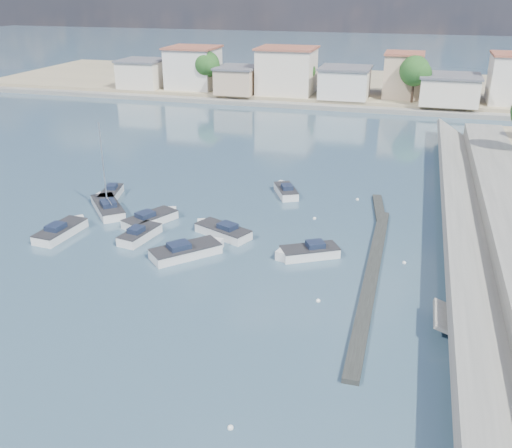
{
  "coord_description": "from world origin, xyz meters",
  "views": [
    {
      "loc": [
        8.91,
        -29.11,
        20.62
      ],
      "look_at": [
        -3.36,
        14.49,
        1.4
      ],
      "focal_mm": 40.0,
      "sensor_mm": 36.0,
      "label": 1
    }
  ],
  "objects_px": {
    "motorboat_c": "(221,231)",
    "motorboat_g": "(111,195)",
    "motorboat_a": "(63,230)",
    "motorboat_d": "(307,253)",
    "motorboat_h": "(189,251)",
    "motorboat_b": "(141,234)",
    "motorboat_e": "(153,219)",
    "motorboat_f": "(286,191)",
    "sailboat": "(107,206)"
  },
  "relations": [
    {
      "from": "motorboat_h",
      "to": "motorboat_f",
      "type": "bearing_deg",
      "value": 75.19
    },
    {
      "from": "motorboat_b",
      "to": "motorboat_h",
      "type": "height_order",
      "value": "same"
    },
    {
      "from": "motorboat_b",
      "to": "sailboat",
      "type": "height_order",
      "value": "sailboat"
    },
    {
      "from": "motorboat_a",
      "to": "motorboat_g",
      "type": "bearing_deg",
      "value": 92.94
    },
    {
      "from": "motorboat_f",
      "to": "motorboat_g",
      "type": "height_order",
      "value": "same"
    },
    {
      "from": "motorboat_c",
      "to": "motorboat_g",
      "type": "xyz_separation_m",
      "value": [
        -14.03,
        5.69,
        0.0
      ]
    },
    {
      "from": "motorboat_g",
      "to": "motorboat_h",
      "type": "bearing_deg",
      "value": -38.64
    },
    {
      "from": "motorboat_f",
      "to": "motorboat_g",
      "type": "bearing_deg",
      "value": -160.48
    },
    {
      "from": "motorboat_d",
      "to": "motorboat_h",
      "type": "relative_size",
      "value": 0.9
    },
    {
      "from": "motorboat_h",
      "to": "motorboat_b",
      "type": "bearing_deg",
      "value": 158.89
    },
    {
      "from": "motorboat_e",
      "to": "motorboat_h",
      "type": "relative_size",
      "value": 1.0
    },
    {
      "from": "motorboat_a",
      "to": "motorboat_f",
      "type": "distance_m",
      "value": 22.78
    },
    {
      "from": "motorboat_g",
      "to": "sailboat",
      "type": "xyz_separation_m",
      "value": [
        1.35,
        -3.11,
        0.03
      ]
    },
    {
      "from": "motorboat_e",
      "to": "motorboat_f",
      "type": "height_order",
      "value": "same"
    },
    {
      "from": "motorboat_a",
      "to": "motorboat_c",
      "type": "xyz_separation_m",
      "value": [
        13.55,
        3.72,
        0.0
      ]
    },
    {
      "from": "motorboat_a",
      "to": "motorboat_c",
      "type": "distance_m",
      "value": 14.05
    },
    {
      "from": "motorboat_e",
      "to": "motorboat_g",
      "type": "distance_m",
      "value": 8.47
    },
    {
      "from": "motorboat_a",
      "to": "motorboat_c",
      "type": "height_order",
      "value": "same"
    },
    {
      "from": "motorboat_c",
      "to": "motorboat_e",
      "type": "xyz_separation_m",
      "value": [
        -7.03,
        0.92,
        -0.0
      ]
    },
    {
      "from": "motorboat_e",
      "to": "motorboat_f",
      "type": "xyz_separation_m",
      "value": [
        10.18,
        10.86,
        -0.0
      ]
    },
    {
      "from": "sailboat",
      "to": "motorboat_a",
      "type": "bearing_deg",
      "value": -97.79
    },
    {
      "from": "motorboat_e",
      "to": "motorboat_f",
      "type": "relative_size",
      "value": 1.2
    },
    {
      "from": "motorboat_d",
      "to": "motorboat_f",
      "type": "height_order",
      "value": "same"
    },
    {
      "from": "motorboat_a",
      "to": "motorboat_b",
      "type": "distance_m",
      "value": 7.18
    },
    {
      "from": "motorboat_g",
      "to": "motorboat_h",
      "type": "distance_m",
      "value": 16.45
    },
    {
      "from": "motorboat_a",
      "to": "motorboat_g",
      "type": "xyz_separation_m",
      "value": [
        -0.48,
        9.41,
        0.0
      ]
    },
    {
      "from": "motorboat_a",
      "to": "motorboat_d",
      "type": "height_order",
      "value": "same"
    },
    {
      "from": "motorboat_g",
      "to": "sailboat",
      "type": "relative_size",
      "value": 0.54
    },
    {
      "from": "motorboat_b",
      "to": "motorboat_h",
      "type": "xyz_separation_m",
      "value": [
        5.28,
        -2.04,
        0.0
      ]
    },
    {
      "from": "motorboat_a",
      "to": "motorboat_c",
      "type": "bearing_deg",
      "value": 15.35
    },
    {
      "from": "motorboat_e",
      "to": "motorboat_a",
      "type": "bearing_deg",
      "value": -144.53
    },
    {
      "from": "motorboat_c",
      "to": "motorboat_h",
      "type": "height_order",
      "value": "same"
    },
    {
      "from": "motorboat_g",
      "to": "motorboat_h",
      "type": "height_order",
      "value": "same"
    },
    {
      "from": "motorboat_h",
      "to": "motorboat_c",
      "type": "bearing_deg",
      "value": 75.51
    },
    {
      "from": "motorboat_c",
      "to": "motorboat_g",
      "type": "distance_m",
      "value": 15.14
    },
    {
      "from": "motorboat_c",
      "to": "motorboat_f",
      "type": "height_order",
      "value": "same"
    },
    {
      "from": "motorboat_a",
      "to": "motorboat_d",
      "type": "distance_m",
      "value": 21.74
    },
    {
      "from": "motorboat_b",
      "to": "motorboat_g",
      "type": "relative_size",
      "value": 1.01
    },
    {
      "from": "motorboat_c",
      "to": "motorboat_g",
      "type": "bearing_deg",
      "value": 157.91
    },
    {
      "from": "motorboat_c",
      "to": "motorboat_g",
      "type": "height_order",
      "value": "same"
    },
    {
      "from": "motorboat_a",
      "to": "motorboat_h",
      "type": "height_order",
      "value": "same"
    },
    {
      "from": "motorboat_a",
      "to": "motorboat_b",
      "type": "relative_size",
      "value": 1.2
    },
    {
      "from": "motorboat_c",
      "to": "motorboat_f",
      "type": "bearing_deg",
      "value": 75.06
    },
    {
      "from": "motorboat_g",
      "to": "sailboat",
      "type": "bearing_deg",
      "value": -66.62
    },
    {
      "from": "motorboat_d",
      "to": "motorboat_e",
      "type": "height_order",
      "value": "same"
    },
    {
      "from": "motorboat_a",
      "to": "motorboat_d",
      "type": "xyz_separation_m",
      "value": [
        21.69,
        1.4,
        -0.0
      ]
    },
    {
      "from": "motorboat_a",
      "to": "motorboat_h",
      "type": "bearing_deg",
      "value": -3.97
    },
    {
      "from": "motorboat_c",
      "to": "sailboat",
      "type": "bearing_deg",
      "value": 168.5
    },
    {
      "from": "motorboat_e",
      "to": "motorboat_g",
      "type": "xyz_separation_m",
      "value": [
        -7.0,
        4.77,
        0.0
      ]
    },
    {
      "from": "motorboat_c",
      "to": "motorboat_d",
      "type": "relative_size",
      "value": 1.12
    }
  ]
}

